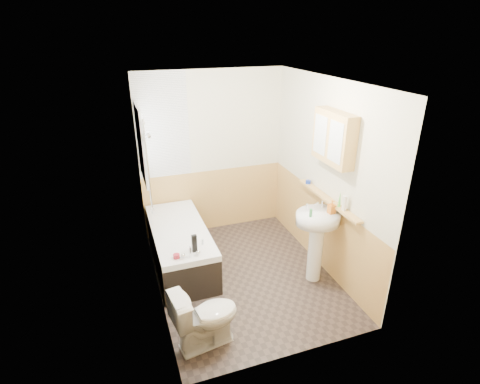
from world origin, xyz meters
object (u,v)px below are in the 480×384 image
at_px(toilet, 205,317).
at_px(medicine_cabinet, 334,138).
at_px(pine_shelf, 328,199).
at_px(sink, 317,232).
at_px(bathtub, 180,245).

xyz_separation_m(toilet, medicine_cabinet, (1.77, 0.71, 1.51)).
height_order(pine_shelf, medicine_cabinet, medicine_cabinet).
bearing_deg(medicine_cabinet, sink, -148.24).
distance_m(toilet, medicine_cabinet, 2.44).
height_order(bathtub, toilet, bathtub).
xyz_separation_m(toilet, sink, (1.60, 0.61, 0.35)).
bearing_deg(toilet, sink, -78.29).
height_order(toilet, medicine_cabinet, medicine_cabinet).
relative_size(bathtub, sink, 1.52).
relative_size(sink, pine_shelf, 0.81).
relative_size(bathtub, pine_shelf, 1.24).
height_order(bathtub, sink, sink).
bearing_deg(pine_shelf, toilet, -157.35).
relative_size(toilet, medicine_cabinet, 1.03).
bearing_deg(medicine_cabinet, bathtub, 155.91).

